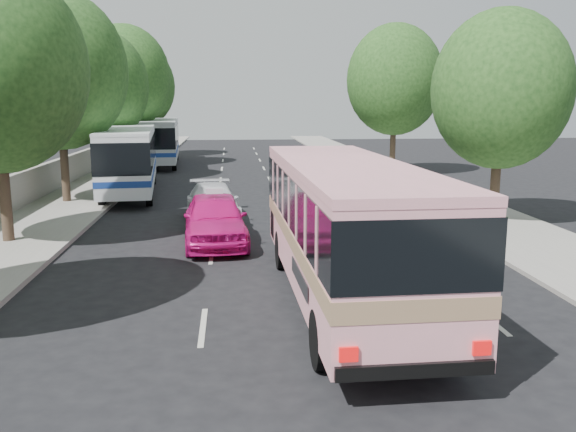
{
  "coord_description": "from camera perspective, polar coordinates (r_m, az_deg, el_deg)",
  "views": [
    {
      "loc": [
        -1.26,
        -14.06,
        4.6
      ],
      "look_at": [
        0.22,
        1.73,
        1.6
      ],
      "focal_mm": 38.0,
      "sensor_mm": 36.0,
      "label": 1
    }
  ],
  "objects": [
    {
      "name": "tree_left_f",
      "position": [
        52.54,
        -13.71,
        11.95
      ],
      "size": [
        5.88,
        5.88,
        9.16
      ],
      "color": "#38281E",
      "rests_on": "ground"
    },
    {
      "name": "tree_right_near",
      "position": [
        24.19,
        19.57,
        11.54
      ],
      "size": [
        5.1,
        5.1,
        7.95
      ],
      "color": "#38281E",
      "rests_on": "ground"
    },
    {
      "name": "tree_left_e",
      "position": [
        44.62,
        -14.97,
        12.72
      ],
      "size": [
        6.3,
        6.3,
        9.82
      ],
      "color": "#38281E",
      "rests_on": "ground"
    },
    {
      "name": "tour_coach_rear",
      "position": [
        45.33,
        -11.83,
        7.16
      ],
      "size": [
        3.06,
        11.02,
        3.26
      ],
      "rotation": [
        0.0,
        0.0,
        0.06
      ],
      "color": "silver",
      "rests_on": "ground"
    },
    {
      "name": "tour_coach_front",
      "position": [
        31.42,
        -14.64,
        5.58
      ],
      "size": [
        3.45,
        11.13,
        3.28
      ],
      "rotation": [
        0.0,
        0.0,
        0.1
      ],
      "color": "white",
      "rests_on": "ground"
    },
    {
      "name": "tree_left_d",
      "position": [
        36.74,
        -17.13,
        11.87
      ],
      "size": [
        5.52,
        5.52,
        8.6
      ],
      "color": "#38281E",
      "rests_on": "ground"
    },
    {
      "name": "tree_left_c",
      "position": [
        28.99,
        -20.62,
        13.07
      ],
      "size": [
        6.0,
        6.0,
        9.35
      ],
      "color": "#38281E",
      "rests_on": "ground"
    },
    {
      "name": "white_pickup",
      "position": [
        23.91,
        -7.06,
        1.24
      ],
      "size": [
        2.33,
        4.95,
        1.4
      ],
      "primitive_type": "imported",
      "rotation": [
        0.0,
        0.0,
        0.08
      ],
      "color": "white",
      "rests_on": "ground"
    },
    {
      "name": "sidewalk_left",
      "position": [
        35.11,
        -17.23,
        2.83
      ],
      "size": [
        4.0,
        90.0,
        0.15
      ],
      "primitive_type": "cube",
      "color": "#9E998E",
      "rests_on": "ground"
    },
    {
      "name": "pink_taxi",
      "position": [
        19.89,
        -6.85,
        -0.28
      ],
      "size": [
        2.28,
        5.01,
        1.67
      ],
      "primitive_type": "imported",
      "rotation": [
        0.0,
        0.0,
        0.06
      ],
      "color": "#E01381",
      "rests_on": "ground"
    },
    {
      "name": "pink_bus",
      "position": [
        13.84,
        5.4,
        -0.05
      ],
      "size": [
        2.82,
        10.26,
        3.25
      ],
      "rotation": [
        0.0,
        0.0,
        0.02
      ],
      "color": "pink",
      "rests_on": "ground"
    },
    {
      "name": "taxi_roof_sign",
      "position": [
        19.73,
        -6.91,
        2.36
      ],
      "size": [
        0.56,
        0.21,
        0.18
      ],
      "primitive_type": "cube",
      "rotation": [
        0.0,
        0.0,
        0.06
      ],
      "color": "silver",
      "rests_on": "pink_taxi"
    },
    {
      "name": "ground",
      "position": [
        14.84,
        -0.22,
        -7.34
      ],
      "size": [
        120.0,
        120.0,
        0.0
      ],
      "primitive_type": "plane",
      "color": "black",
      "rests_on": "ground"
    },
    {
      "name": "tree_right_far",
      "position": [
        39.41,
        10.11,
        12.77
      ],
      "size": [
        6.0,
        6.0,
        9.35
      ],
      "color": "#38281E",
      "rests_on": "ground"
    },
    {
      "name": "low_wall",
      "position": [
        35.43,
        -20.16,
        4.07
      ],
      "size": [
        0.3,
        90.0,
        1.5
      ],
      "primitive_type": "cube",
      "color": "#9E998E",
      "rests_on": "sidewalk_left"
    },
    {
      "name": "sidewalk_right",
      "position": [
        35.72,
        10.56,
        3.23
      ],
      "size": [
        4.0,
        90.0,
        0.12
      ],
      "primitive_type": "cube",
      "color": "#9E998E",
      "rests_on": "ground"
    }
  ]
}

